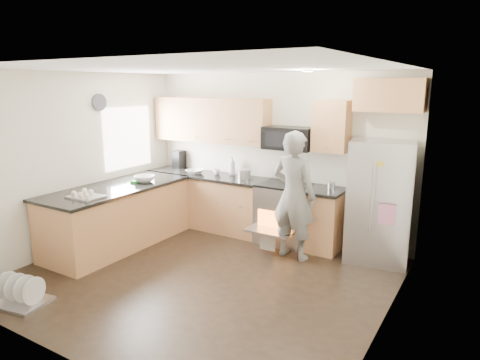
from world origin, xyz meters
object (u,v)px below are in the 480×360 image
Objects in this scene: person at (294,195)px; dish_rack at (22,296)px; stove_range at (284,200)px; refrigerator at (379,202)px.

person reaches higher than dish_rack.
dish_rack is (-2.05, -2.82, -0.82)m from person.
stove_range reaches higher than refrigerator.
person is at bearing -164.52° from refrigerator.
stove_range is at bearing 63.16° from dish_rack.
refrigerator is at bearing -147.90° from person.
stove_range reaches higher than dish_rack.
person is 2.91× the size of dish_rack.
person reaches higher than refrigerator.
stove_range is 1.43m from refrigerator.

